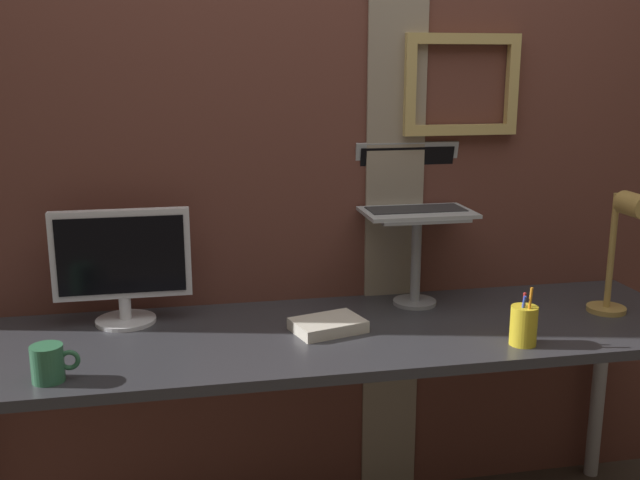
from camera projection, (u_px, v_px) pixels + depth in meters
brick_wall_back at (324, 112)px, 2.36m from camera, size 3.03×0.16×2.69m
desk at (327, 353)px, 2.16m from camera, size 2.25×0.62×0.74m
monitor at (122, 261)px, 2.17m from camera, size 0.40×0.18×0.35m
laptop_stand at (416, 245)px, 2.34m from camera, size 0.28×0.22×0.30m
laptop at (411, 193)px, 2.36m from camera, size 0.35×0.27×0.22m
desk_lamp at (623, 240)px, 2.20m from camera, size 0.12×0.20×0.39m
pen_cup at (524, 325)px, 2.02m from camera, size 0.07×0.07×0.17m
coffee_mug at (49, 363)px, 1.79m from camera, size 0.12×0.08×0.09m
paper_clutter_stack at (328, 325)px, 2.14m from camera, size 0.23×0.19×0.03m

